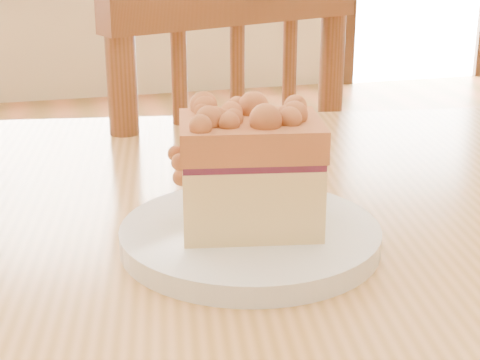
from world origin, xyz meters
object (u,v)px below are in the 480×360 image
object	(u,v)px
cake_slice	(251,165)
plate	(250,236)
cafe_chair_main	(184,257)
cafe_table_main	(339,322)

from	to	relation	value
cake_slice	plate	bearing A→B (deg)	177.38
cafe_chair_main	cake_slice	xyz separation A→B (m)	(-0.05, -0.56, 0.34)
cake_slice	cafe_table_main	bearing A→B (deg)	32.62
cake_slice	cafe_chair_main	bearing A→B (deg)	95.77
cafe_table_main	cake_slice	size ratio (longest dim) A/B	9.73
plate	cafe_chair_main	bearing A→B (deg)	84.65
cafe_chair_main	plate	world-z (taller)	cafe_chair_main
cafe_chair_main	cafe_table_main	bearing A→B (deg)	74.41
cafe_table_main	plate	xyz separation A→B (m)	(-0.10, -0.04, 0.12)
cafe_table_main	cake_slice	bearing A→B (deg)	-148.66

